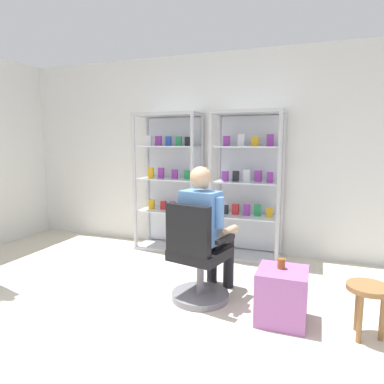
% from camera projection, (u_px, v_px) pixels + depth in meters
% --- Properties ---
extents(ground_plane, '(7.20, 7.20, 0.00)m').
position_uv_depth(ground_plane, '(78.00, 375.00, 2.27)').
color(ground_plane, beige).
extents(back_wall, '(6.00, 0.10, 2.70)m').
position_uv_depth(back_wall, '(213.00, 153.00, 4.86)').
color(back_wall, silver).
rests_on(back_wall, ground).
extents(display_cabinet_left, '(0.90, 0.45, 1.90)m').
position_uv_depth(display_cabinet_left, '(170.00, 181.00, 4.88)').
color(display_cabinet_left, '#B7B7BC').
rests_on(display_cabinet_left, ground).
extents(display_cabinet_right, '(0.90, 0.45, 1.90)m').
position_uv_depth(display_cabinet_right, '(247.00, 184.00, 4.51)').
color(display_cabinet_right, '#B7B7BC').
rests_on(display_cabinet_right, ground).
extents(office_chair, '(0.61, 0.58, 0.96)m').
position_uv_depth(office_chair, '(197.00, 261.00, 3.27)').
color(office_chair, slate).
rests_on(office_chair, ground).
extents(seated_shopkeeper, '(0.55, 0.61, 1.29)m').
position_uv_depth(seated_shopkeeper, '(206.00, 225.00, 3.36)').
color(seated_shopkeeper, black).
rests_on(seated_shopkeeper, ground).
extents(storage_crate, '(0.41, 0.41, 0.45)m').
position_uv_depth(storage_crate, '(282.00, 295.00, 2.93)').
color(storage_crate, '#9E599E').
rests_on(storage_crate, ground).
extents(tea_glass, '(0.07, 0.07, 0.09)m').
position_uv_depth(tea_glass, '(281.00, 264.00, 2.92)').
color(tea_glass, brown).
rests_on(tea_glass, storage_crate).
extents(wooden_stool, '(0.32, 0.32, 0.43)m').
position_uv_depth(wooden_stool, '(368.00, 296.00, 2.66)').
color(wooden_stool, olive).
rests_on(wooden_stool, ground).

